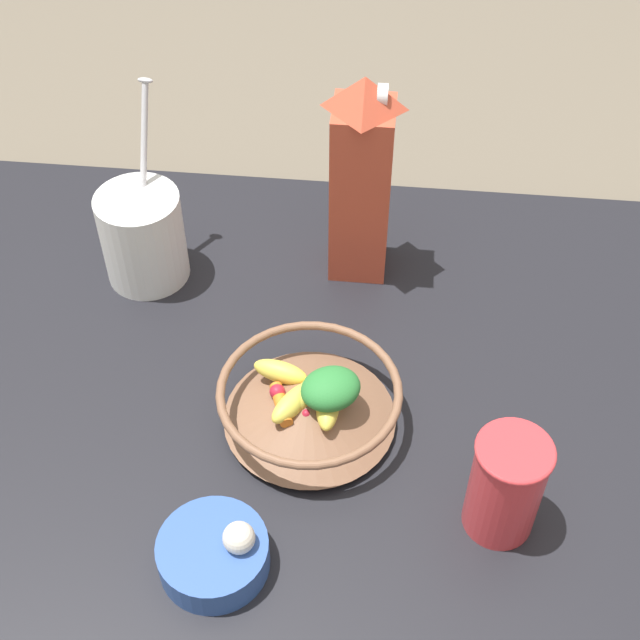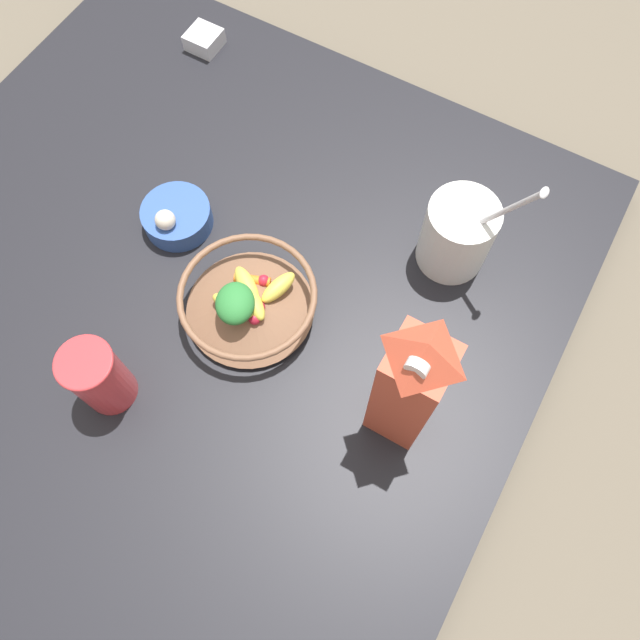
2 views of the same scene
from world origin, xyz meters
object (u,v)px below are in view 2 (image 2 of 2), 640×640
garlic_bowl (176,217)px  yogurt_tub (458,232)px  fruit_bowl (248,301)px  drinking_cup (98,377)px  milk_carton (410,386)px  spice_jar (204,40)px

garlic_bowl → yogurt_tub: bearing=22.1°
fruit_bowl → drinking_cup: drinking_cup is taller
milk_carton → yogurt_tub: size_ratio=1.15×
yogurt_tub → spice_jar: (-0.59, 0.18, -0.06)m
milk_carton → garlic_bowl: size_ratio=2.56×
fruit_bowl → drinking_cup: size_ratio=1.61×
fruit_bowl → yogurt_tub: (0.22, 0.24, 0.03)m
fruit_bowl → milk_carton: size_ratio=0.72×
milk_carton → yogurt_tub: bearing=99.5°
spice_jar → milk_carton: bearing=-35.6°
fruit_bowl → drinking_cup: 0.23m
fruit_bowl → spice_jar: bearing=131.1°
drinking_cup → spice_jar: (-0.26, 0.63, -0.05)m
drinking_cup → spice_jar: size_ratio=2.20×
garlic_bowl → spice_jar: bearing=117.6°
drinking_cup → yogurt_tub: bearing=53.6°
milk_carton → yogurt_tub: (-0.05, 0.27, -0.07)m
fruit_bowl → milk_carton: bearing=-7.3°
spice_jar → garlic_bowl: size_ratio=0.52×
yogurt_tub → spice_jar: 0.62m
yogurt_tub → drinking_cup: bearing=-126.4°
milk_carton → drinking_cup: size_ratio=2.23×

